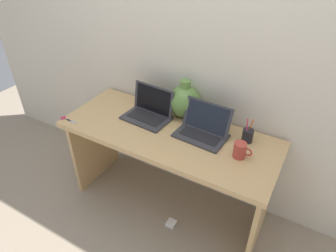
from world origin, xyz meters
The scene contains 10 objects.
ground_plane centered at (0.00, 0.00, 0.00)m, with size 6.00×6.00×0.00m, color gray.
back_wall centered at (0.00, 0.35, 1.20)m, with size 4.40×0.04×2.40m, color beige.
desk centered at (0.00, 0.00, 0.59)m, with size 1.56×0.62×0.75m.
laptop_left centered at (-0.22, 0.11, 0.81)m, with size 0.36×0.26×0.23m.
laptop_right centered at (0.23, 0.10, 0.81)m, with size 0.36×0.25×0.22m.
green_vase centered at (0.00, 0.25, 0.87)m, with size 0.24×0.24×0.29m.
coffee_mug centered at (0.52, -0.01, 0.80)m, with size 0.12×0.08×0.10m.
pen_cup centered at (0.51, 0.17, 0.80)m, with size 0.07×0.07×0.18m.
scissors centered at (-0.74, -0.24, 0.75)m, with size 0.15×0.05×0.01m.
power_brick centered at (0.13, -0.17, 0.01)m, with size 0.07×0.07×0.03m, color white.
Camera 1 is at (0.85, -1.48, 1.99)m, focal length 32.03 mm.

